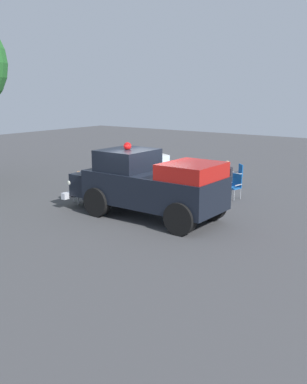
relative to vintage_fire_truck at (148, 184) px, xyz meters
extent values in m
plane|color=#424244|center=(-0.05, 0.03, -1.20)|extent=(60.00, 60.00, 0.00)
cylinder|color=black|center=(-0.99, 1.52, -0.68)|extent=(0.33, 1.04, 1.04)
cylinder|color=black|center=(1.01, 1.51, -0.68)|extent=(0.33, 1.04, 1.04)
cylinder|color=black|center=(-1.01, -1.98, -0.68)|extent=(0.33, 1.04, 1.04)
cylinder|color=black|center=(0.99, -1.99, -0.68)|extent=(0.33, 1.04, 1.04)
cube|color=black|center=(0.00, -0.23, -0.15)|extent=(2.13, 4.91, 1.10)
cube|color=black|center=(0.02, 2.62, -0.28)|extent=(1.77, 0.91, 0.84)
cube|color=black|center=(0.01, 0.92, 0.75)|extent=(1.91, 1.71, 0.76)
cube|color=#B21914|center=(-0.01, -1.78, 0.60)|extent=(1.97, 1.71, 0.60)
cube|color=silver|center=(0.02, 3.07, -0.28)|extent=(1.44, 0.13, 0.64)
cube|color=silver|center=(0.02, 3.17, -0.70)|extent=(2.24, 0.22, 0.24)
sphere|color=white|center=(-0.76, 3.07, -0.20)|extent=(0.26, 0.26, 0.26)
sphere|color=white|center=(0.80, 3.06, -0.20)|extent=(0.26, 0.26, 0.26)
sphere|color=red|center=(0.01, 0.92, 1.25)|extent=(0.28, 0.28, 0.28)
cylinder|color=black|center=(4.40, 1.52, -0.86)|extent=(0.52, 0.73, 0.68)
cylinder|color=black|center=(2.91, 2.21, -0.86)|extent=(0.52, 0.73, 0.68)
cylinder|color=black|center=(5.63, 4.15, -0.86)|extent=(0.52, 0.73, 0.68)
cylinder|color=black|center=(4.14, 4.84, -0.86)|extent=(0.52, 0.73, 0.68)
cube|color=#196BAD|center=(4.27, 3.18, -0.58)|extent=(3.41, 4.57, 0.64)
cube|color=#196BAD|center=(3.66, 1.87, -0.22)|extent=(2.08, 1.96, 0.20)
cube|color=white|center=(4.40, 3.45, -0.02)|extent=(2.22, 2.38, 0.56)
cube|color=silver|center=(3.35, 1.21, -0.80)|extent=(1.79, 0.95, 0.20)
cylinder|color=#B7BABF|center=(0.32, 3.50, -0.98)|extent=(0.04, 0.04, 0.44)
cylinder|color=#B7BABF|center=(0.16, 3.09, -0.98)|extent=(0.04, 0.04, 0.44)
cylinder|color=#B7BABF|center=(-0.09, 3.66, -0.98)|extent=(0.04, 0.04, 0.44)
cylinder|color=#B7BABF|center=(-0.25, 3.25, -0.98)|extent=(0.04, 0.04, 0.44)
cube|color=orange|center=(0.03, 3.37, -0.74)|extent=(0.62, 0.62, 0.04)
cube|color=orange|center=(-0.19, 3.46, -0.46)|extent=(0.21, 0.46, 0.56)
cube|color=#B7BABF|center=(0.12, 3.60, -0.58)|extent=(0.42, 0.19, 0.03)
cube|color=#B7BABF|center=(-0.05, 3.15, -0.58)|extent=(0.42, 0.19, 0.03)
cylinder|color=#B7BABF|center=(6.25, -0.22, -0.98)|extent=(0.04, 0.04, 0.44)
cylinder|color=#B7BABF|center=(6.56, 0.10, -0.98)|extent=(0.04, 0.04, 0.44)
cylinder|color=#B7BABF|center=(6.56, -0.52, -0.98)|extent=(0.04, 0.04, 0.44)
cylinder|color=#B7BABF|center=(6.87, -0.21, -0.98)|extent=(0.04, 0.04, 0.44)
cube|color=#1959A5|center=(6.56, -0.21, -0.74)|extent=(0.68, 0.68, 0.04)
cube|color=#1959A5|center=(6.73, -0.38, -0.46)|extent=(0.36, 0.37, 0.56)
cube|color=#B7BABF|center=(6.39, -0.38, -0.58)|extent=(0.34, 0.33, 0.03)
cube|color=#B7BABF|center=(6.73, -0.04, -0.58)|extent=(0.34, 0.33, 0.03)
cylinder|color=#B7BABF|center=(3.94, -1.42, -0.98)|extent=(0.03, 0.03, 0.44)
cylinder|color=#B7BABF|center=(4.02, -0.98, -0.98)|extent=(0.03, 0.03, 0.44)
cylinder|color=#B7BABF|center=(4.38, -1.50, -0.98)|extent=(0.03, 0.03, 0.44)
cylinder|color=#B7BABF|center=(4.46, -1.06, -0.98)|extent=(0.03, 0.03, 0.44)
cube|color=#1959A5|center=(4.20, -1.24, -0.74)|extent=(0.56, 0.56, 0.04)
cube|color=#1959A5|center=(4.44, -1.28, -0.46)|extent=(0.13, 0.48, 0.56)
cube|color=#B7BABF|center=(4.16, -1.48, -0.58)|extent=(0.44, 0.12, 0.03)
cube|color=#B7BABF|center=(4.24, -1.00, -0.58)|extent=(0.44, 0.12, 0.03)
cylinder|color=#383842|center=(0.32, 3.37, -0.97)|extent=(0.17, 0.17, 0.45)
cylinder|color=#383842|center=(0.25, 3.18, -0.97)|extent=(0.17, 0.17, 0.45)
cube|color=#383842|center=(0.17, 3.42, -0.69)|extent=(0.46, 0.30, 0.13)
cube|color=#383842|center=(0.10, 3.24, -0.69)|extent=(0.46, 0.30, 0.13)
cube|color=maroon|center=(-0.05, 3.40, -0.39)|extent=(0.35, 0.45, 0.54)
sphere|color=#9E704C|center=(-0.03, 3.40, -0.02)|extent=(0.28, 0.28, 0.22)
cylinder|color=#2D334C|center=(3.60, -1.16, -0.76)|extent=(0.21, 0.21, 0.88)
cylinder|color=#2D334C|center=(3.49, -1.35, -0.76)|extent=(0.21, 0.21, 0.88)
cube|color=#26262D|center=(3.55, -1.26, -0.04)|extent=(0.44, 0.49, 0.56)
cylinder|color=#26262D|center=(3.69, -1.03, -0.10)|extent=(0.14, 0.14, 0.60)
cylinder|color=#26262D|center=(3.40, -1.49, -0.10)|extent=(0.14, 0.14, 0.60)
sphere|color=tan|center=(3.55, -1.26, 0.36)|extent=(0.32, 0.32, 0.23)
camera|label=1|loc=(-11.91, -8.92, 3.17)|focal=40.84mm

